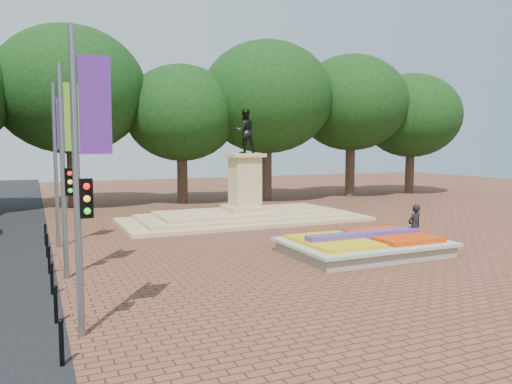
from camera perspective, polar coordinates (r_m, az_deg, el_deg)
ground at (r=21.86m, az=6.94°, el=-6.23°), size 90.00×90.00×0.00m
flower_bed at (r=20.71m, az=12.28°, el=-5.91°), size 6.30×4.30×0.91m
monument at (r=28.77m, az=-1.28°, el=-1.59°), size 14.00×6.00×6.40m
tree_row_back at (r=38.78m, az=-3.90°, el=8.79°), size 44.80×8.80×10.43m
banner_poles at (r=17.04m, az=-20.77°, el=3.29°), size 0.88×11.17×7.00m
bollard_row at (r=17.26m, az=-22.44°, el=-7.98°), size 0.12×13.12×0.98m
pedestrian at (r=22.17m, az=17.67°, el=-3.79°), size 0.74×0.53×1.90m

